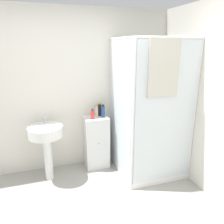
# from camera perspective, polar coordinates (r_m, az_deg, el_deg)

# --- Properties ---
(wall_back) EXTENTS (6.40, 0.06, 2.50)m
(wall_back) POSITION_cam_1_polar(r_m,az_deg,el_deg) (3.49, -11.88, 5.09)
(wall_back) COLOR silver
(wall_back) RESTS_ON ground_plane
(shower_enclosure) EXTENTS (0.96, 0.99, 2.06)m
(shower_enclosure) POSITION_cam_1_polar(r_m,az_deg,el_deg) (3.45, 8.96, -6.99)
(shower_enclosure) COLOR white
(shower_enclosure) RESTS_ON ground_plane
(vanity_cabinet) EXTENTS (0.38, 0.34, 0.86)m
(vanity_cabinet) POSITION_cam_1_polar(r_m,az_deg,el_deg) (3.63, -4.08, -7.77)
(vanity_cabinet) COLOR silver
(vanity_cabinet) RESTS_ON ground_plane
(sink) EXTENTS (0.49, 0.49, 0.98)m
(sink) POSITION_cam_1_polar(r_m,az_deg,el_deg) (3.32, -16.84, -6.39)
(sink) COLOR white
(sink) RESTS_ON ground_plane
(soap_dispenser) EXTENTS (0.06, 0.06, 0.16)m
(soap_dispenser) POSITION_cam_1_polar(r_m,az_deg,el_deg) (3.38, -5.14, -0.68)
(soap_dispenser) COLOR red
(soap_dispenser) RESTS_ON vanity_cabinet
(shampoo_bottle_tall_black) EXTENTS (0.06, 0.06, 0.22)m
(shampoo_bottle_tall_black) POSITION_cam_1_polar(r_m,az_deg,el_deg) (3.52, -3.24, 0.70)
(shampoo_bottle_tall_black) COLOR black
(shampoo_bottle_tall_black) RESTS_ON vanity_cabinet
(shampoo_bottle_blue) EXTENTS (0.05, 0.05, 0.20)m
(shampoo_bottle_blue) POSITION_cam_1_polar(r_m,az_deg,el_deg) (3.45, -2.33, 0.24)
(shampoo_bottle_blue) COLOR #1E4C93
(shampoo_bottle_blue) RESTS_ON vanity_cabinet
(lotion_bottle_white) EXTENTS (0.05, 0.05, 0.17)m
(lotion_bottle_white) POSITION_cam_1_polar(r_m,az_deg,el_deg) (3.48, -4.04, -0.10)
(lotion_bottle_white) COLOR beige
(lotion_bottle_white) RESTS_ON vanity_cabinet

